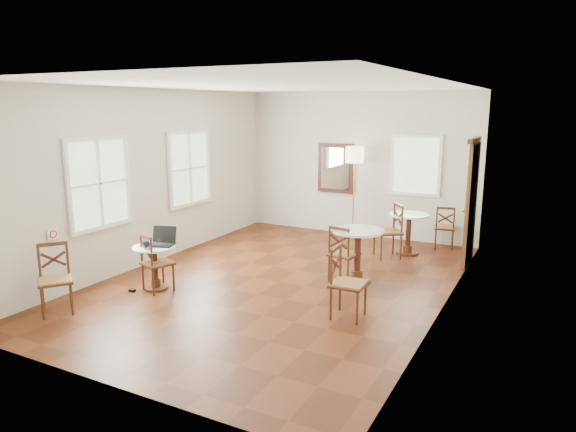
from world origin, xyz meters
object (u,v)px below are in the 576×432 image
at_px(chair_near_b, 55,279).
at_px(water_glass, 158,241).
at_px(laptop, 163,240).
at_px(chair_back_b, 389,231).
at_px(chair_near_a, 156,263).
at_px(navy_mug, 147,244).
at_px(cafe_table_mid, 358,250).
at_px(chair_mid_a, 343,254).
at_px(mouse, 148,245).
at_px(cafe_table_back, 409,229).
at_px(chair_back_a, 445,227).
at_px(cafe_table_near, 155,263).
at_px(floor_lamp, 354,161).
at_px(chair_mid_b, 347,283).
at_px(power_adapter, 132,290).

xyz_separation_m(chair_near_b, water_glass, (0.54, 1.41, 0.25)).
bearing_deg(laptop, chair_back_b, 33.47).
distance_m(chair_near_a, navy_mug, 0.31).
bearing_deg(chair_back_b, cafe_table_mid, -39.44).
bearing_deg(water_glass, chair_back_b, 50.24).
xyz_separation_m(chair_mid_a, mouse, (-2.45, -1.68, 0.23)).
height_order(chair_back_b, laptop, chair_back_b).
relative_size(cafe_table_back, navy_mug, 6.07).
bearing_deg(chair_mid_a, navy_mug, 44.09).
bearing_deg(chair_back_a, navy_mug, 40.81).
bearing_deg(mouse, laptop, 48.83).
distance_m(cafe_table_near, water_glass, 0.32).
relative_size(chair_mid_a, laptop, 2.04).
distance_m(cafe_table_mid, chair_back_a, 2.77).
bearing_deg(water_glass, laptop, 35.76).
distance_m(chair_back_a, chair_back_b, 1.34).
bearing_deg(chair_near_b, chair_back_b, 3.18).
bearing_deg(cafe_table_mid, navy_mug, -145.43).
bearing_deg(cafe_table_near, floor_lamp, 70.39).
relative_size(chair_mid_b, floor_lamp, 0.49).
bearing_deg(chair_mid_b, chair_back_a, -9.19).
relative_size(chair_mid_b, mouse, 9.22).
distance_m(chair_back_b, laptop, 4.05).
bearing_deg(laptop, floor_lamp, 53.31).
height_order(cafe_table_mid, chair_back_b, chair_back_b).
relative_size(chair_back_a, navy_mug, 6.65).
distance_m(cafe_table_mid, water_glass, 3.05).
bearing_deg(chair_back_b, cafe_table_back, 107.84).
bearing_deg(mouse, chair_near_b, -117.01).
bearing_deg(cafe_table_back, chair_mid_b, -88.88).
relative_size(cafe_table_near, chair_mid_a, 0.74).
xyz_separation_m(mouse, power_adapter, (-0.15, -0.22, -0.66)).
bearing_deg(chair_mid_b, navy_mug, 95.33).
bearing_deg(cafe_table_near, cafe_table_back, 51.71).
relative_size(cafe_table_mid, chair_mid_b, 0.89).
bearing_deg(mouse, floor_lamp, 62.82).
relative_size(cafe_table_near, floor_lamp, 0.35).
xyz_separation_m(floor_lamp, power_adapter, (-1.76, -4.56, -1.59)).
distance_m(chair_near_b, floor_lamp, 6.09).
bearing_deg(laptop, mouse, -141.40).
bearing_deg(chair_near_b, power_adapter, 21.05).
bearing_deg(floor_lamp, cafe_table_near, -109.61).
distance_m(laptop, mouse, 0.23).
height_order(chair_near_a, chair_mid_b, chair_mid_b).
bearing_deg(chair_mid_b, chair_mid_a, 20.59).
height_order(cafe_table_back, mouse, cafe_table_back).
relative_size(mouse, navy_mug, 0.81).
relative_size(cafe_table_mid, cafe_table_back, 1.10).
height_order(chair_mid_b, power_adapter, chair_mid_b).
height_order(chair_mid_b, chair_back_b, chair_back_b).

